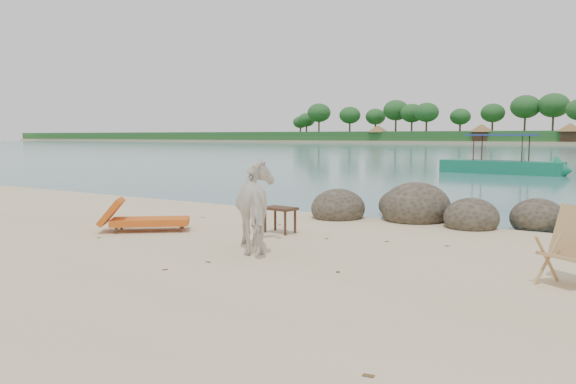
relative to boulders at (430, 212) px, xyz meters
The scene contains 7 objects.
boulders is the anchor object (origin of this frame).
cow 5.03m from the boulders, 106.23° to the right, with size 0.83×1.83×1.54m, color silver.
side_table 3.84m from the boulders, 121.50° to the right, with size 0.66×0.42×0.53m, color #361D15, non-canonical shape.
lounge_chair 6.34m from the boulders, 134.23° to the right, with size 1.97×0.69×0.59m, color #D05C18, non-canonical shape.
deck_chair 5.68m from the boulders, 52.52° to the right, with size 0.66×0.73×1.04m, color tan, non-canonical shape.
boat_near 19.48m from the boulders, 98.01° to the left, with size 7.11×1.60×3.45m, color #116F4E, non-canonical shape.
dead_leaves 5.10m from the boulders, 107.55° to the right, with size 7.61×6.27×0.00m.
Camera 1 is at (5.76, -6.40, 2.01)m, focal length 35.00 mm.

